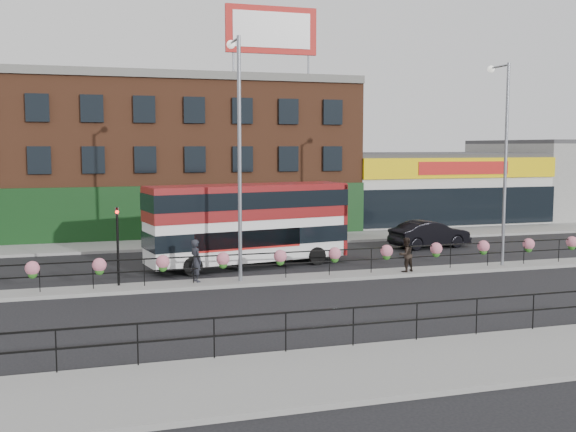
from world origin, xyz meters
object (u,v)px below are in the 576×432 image
object	(u,v)px
pedestrian_b	(406,255)
car	(430,234)
double_decker_bus	(249,216)
lamp_column_west	(238,137)
pedestrian_a	(196,261)
lamp_column_east	(503,146)

from	to	relation	value
pedestrian_b	car	bearing A→B (deg)	-143.14
double_decker_bus	lamp_column_west	bearing A→B (deg)	-109.59
double_decker_bus	pedestrian_a	world-z (taller)	double_decker_bus
pedestrian_a	pedestrian_b	world-z (taller)	pedestrian_a
double_decker_bus	car	distance (m)	11.86
double_decker_bus	car	world-z (taller)	double_decker_bus
pedestrian_a	pedestrian_b	xyz separation A→B (m)	(9.43, -0.47, -0.12)
car	lamp_column_east	distance (m)	8.34
car	lamp_column_east	world-z (taller)	lamp_column_east
car	pedestrian_b	xyz separation A→B (m)	(-5.09, -7.12, 0.15)
pedestrian_a	lamp_column_west	size ratio (longest dim) A/B	0.18
lamp_column_west	lamp_column_east	xyz separation A→B (m)	(12.83, 0.09, -0.37)
double_decker_bus	lamp_column_west	xyz separation A→B (m)	(-1.35, -3.78, 3.73)
pedestrian_a	car	bearing A→B (deg)	-87.02
lamp_column_east	double_decker_bus	bearing A→B (deg)	162.19
pedestrian_b	lamp_column_west	distance (m)	9.26
lamp_column_west	lamp_column_east	world-z (taller)	lamp_column_west
car	pedestrian_b	size ratio (longest dim) A/B	3.13
car	pedestrian_a	xyz separation A→B (m)	(-14.52, -6.65, 0.27)
pedestrian_b	double_decker_bus	bearing A→B (deg)	-51.08
pedestrian_a	lamp_column_west	bearing A→B (deg)	-114.73
car	double_decker_bus	bearing A→B (deg)	97.28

